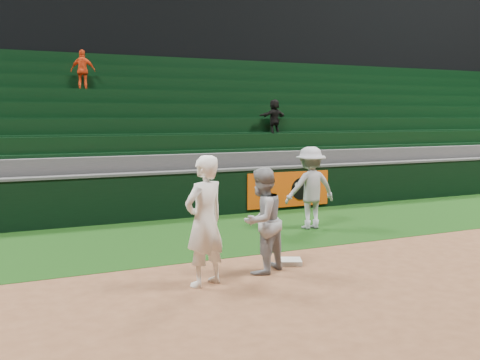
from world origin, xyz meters
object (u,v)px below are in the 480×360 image
object	(u,v)px
first_base	(291,262)
base_coach	(310,188)
baserunner	(262,221)
first_baseman	(205,221)

from	to	relation	value
first_base	base_coach	bearing A→B (deg)	52.23
baserunner	base_coach	bearing A→B (deg)	-163.70
first_base	baserunner	distance (m)	1.16
first_baseman	baserunner	xyz separation A→B (m)	(1.14, 0.27, -0.13)
first_base	baserunner	size ratio (longest dim) A/B	0.21
baserunner	base_coach	world-z (taller)	base_coach
first_base	baserunner	bearing A→B (deg)	-160.99
base_coach	baserunner	bearing A→B (deg)	48.59
first_base	baserunner	xyz separation A→B (m)	(-0.73, -0.25, 0.86)
first_baseman	baserunner	world-z (taller)	first_baseman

